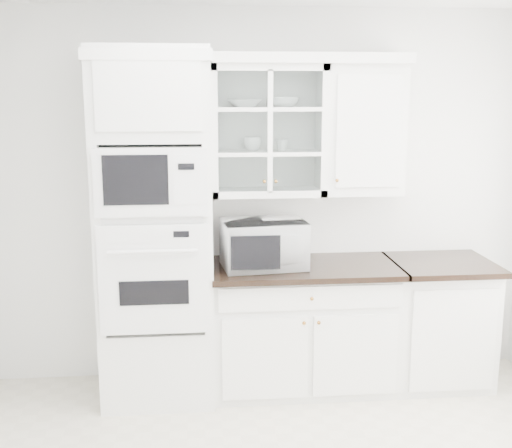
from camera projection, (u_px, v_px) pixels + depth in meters
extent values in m
cube|color=white|center=(261.00, 198.00, 4.70)|extent=(4.00, 0.02, 2.70)
cube|color=white|center=(156.00, 229.00, 4.36)|extent=(0.76, 0.65, 2.40)
cube|color=white|center=(154.00, 280.00, 4.08)|extent=(0.70, 0.03, 0.72)
cube|color=black|center=(154.00, 293.00, 4.08)|extent=(0.44, 0.01, 0.16)
cube|color=white|center=(151.00, 183.00, 3.96)|extent=(0.70, 0.03, 0.43)
cube|color=black|center=(136.00, 180.00, 3.93)|extent=(0.40, 0.01, 0.31)
cube|color=white|center=(303.00, 328.00, 4.63)|extent=(1.30, 0.60, 0.88)
cube|color=black|center=(305.00, 268.00, 4.50)|extent=(1.32, 0.67, 0.04)
cube|color=white|center=(437.00, 323.00, 4.72)|extent=(0.70, 0.60, 0.88)
cube|color=black|center=(443.00, 264.00, 4.60)|extent=(0.72, 0.67, 0.04)
cube|color=white|center=(267.00, 131.00, 4.45)|extent=(0.80, 0.33, 0.90)
cube|color=white|center=(267.00, 152.00, 4.48)|extent=(0.74, 0.29, 0.02)
cube|color=white|center=(267.00, 109.00, 4.42)|extent=(0.74, 0.29, 0.02)
cube|color=white|center=(363.00, 130.00, 4.51)|extent=(0.55, 0.33, 0.90)
cube|color=white|center=(253.00, 58.00, 4.32)|extent=(2.14, 0.38, 0.07)
imported|color=white|center=(263.00, 243.00, 4.45)|extent=(0.61, 0.53, 0.33)
imported|color=white|center=(244.00, 103.00, 4.40)|extent=(0.26, 0.26, 0.06)
imported|color=white|center=(283.00, 102.00, 4.43)|extent=(0.26, 0.26, 0.07)
imported|color=white|center=(253.00, 144.00, 4.47)|extent=(0.16, 0.16, 0.10)
imported|color=white|center=(282.00, 145.00, 4.48)|extent=(0.10, 0.10, 0.08)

